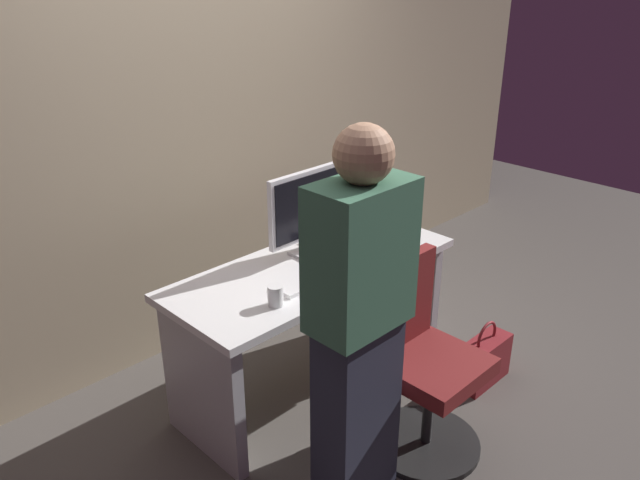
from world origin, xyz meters
The scene contains 12 objects.
ground_plane centered at (0.00, 0.00, 0.00)m, with size 9.00×9.00×0.00m, color #4C4742.
wall_back centered at (0.00, 0.91, 1.50)m, with size 6.40×0.10×3.00m, color tan.
desk centered at (0.00, 0.00, 0.52)m, with size 1.54×0.64×0.74m.
office_chair centered at (0.05, -0.67, 0.43)m, with size 0.52×0.52×0.94m.
person_at_desk centered at (-0.40, -0.67, 0.84)m, with size 0.40×0.24×1.64m.
monitor centered at (0.08, 0.11, 0.99)m, with size 0.54×0.14×0.46m.
keyboard centered at (-0.12, -0.12, 0.75)m, with size 0.43×0.13×0.02m, color white.
mouse centered at (0.16, -0.11, 0.75)m, with size 0.06×0.10×0.03m, color black.
cup_near_keyboard centered at (-0.41, -0.18, 0.79)m, with size 0.07×0.07×0.10m, color silver.
book_stack centered at (0.45, 0.07, 0.84)m, with size 0.21×0.19×0.20m.
cell_phone centered at (0.54, -0.14, 0.74)m, with size 0.07×0.14×0.01m, color black.
handbag centered at (0.69, -0.64, 0.14)m, with size 0.34×0.14×0.38m.
Camera 1 is at (-1.99, -2.05, 2.14)m, focal length 35.39 mm.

